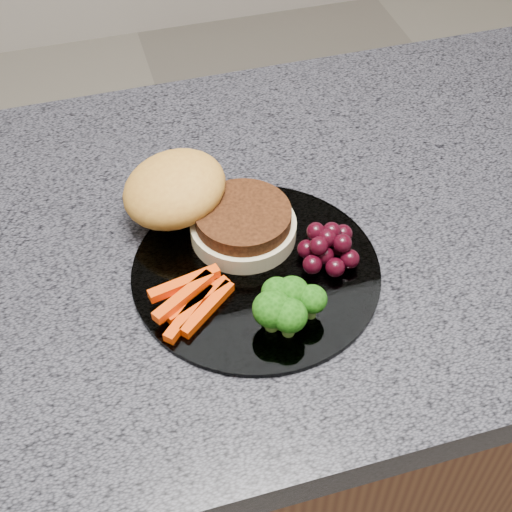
# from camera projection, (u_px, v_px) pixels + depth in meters

# --- Properties ---
(island_cabinet) EXTENTS (1.20, 0.60, 0.86)m
(island_cabinet) POSITION_uv_depth(u_px,v_px,m) (314.00, 416.00, 1.16)
(island_cabinet) COLOR brown
(island_cabinet) RESTS_ON ground
(countertop) EXTENTS (1.20, 0.60, 0.04)m
(countertop) POSITION_uv_depth(u_px,v_px,m) (337.00, 221.00, 0.83)
(countertop) COLOR #44444D
(countertop) RESTS_ON island_cabinet
(plate) EXTENTS (0.26, 0.26, 0.01)m
(plate) POSITION_uv_depth(u_px,v_px,m) (256.00, 271.00, 0.74)
(plate) COLOR white
(plate) RESTS_ON countertop
(burger) EXTENTS (0.21, 0.20, 0.06)m
(burger) POSITION_uv_depth(u_px,v_px,m) (199.00, 204.00, 0.77)
(burger) COLOR #C7B98C
(burger) RESTS_ON plate
(carrot_sticks) EXTENTS (0.09, 0.08, 0.02)m
(carrot_sticks) POSITION_uv_depth(u_px,v_px,m) (191.00, 299.00, 0.70)
(carrot_sticks) COLOR #ED3E03
(carrot_sticks) RESTS_ON plate
(broccoli) EXTENTS (0.08, 0.06, 0.05)m
(broccoli) POSITION_uv_depth(u_px,v_px,m) (286.00, 304.00, 0.68)
(broccoli) COLOR #55822F
(broccoli) RESTS_ON plate
(grape_bunch) EXTENTS (0.07, 0.06, 0.04)m
(grape_bunch) POSITION_uv_depth(u_px,v_px,m) (329.00, 247.00, 0.74)
(grape_bunch) COLOR black
(grape_bunch) RESTS_ON plate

